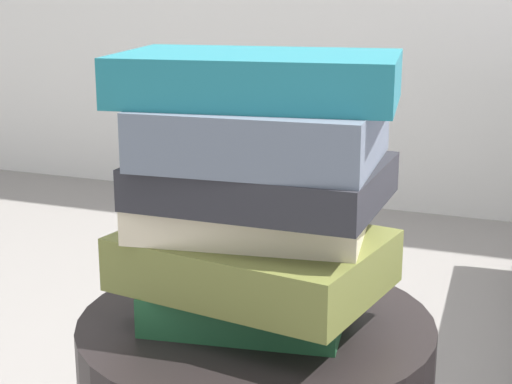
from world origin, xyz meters
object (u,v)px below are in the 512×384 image
Objects in this scene: book_olive at (250,259)px; book_charcoal at (263,181)px; book_cream at (252,214)px; book_slate at (263,133)px; book_forest at (248,301)px; book_teal at (256,78)px.

book_charcoal reaches higher than book_olive.
book_slate reaches higher than book_cream.
book_forest is 0.10m from book_cream.
book_cream is 0.85× the size of book_teal.
book_charcoal reaches higher than book_cream.
book_cream is (-0.00, 0.01, 0.05)m from book_olive.
book_olive is 1.07× the size of book_charcoal.
book_teal reaches higher than book_olive.
book_charcoal is at bearing -49.77° from book_teal.
book_olive is 0.20m from book_teal.
book_slate reaches higher than book_forest.
book_olive is 0.05m from book_cream.
book_olive reaches higher than book_forest.
book_olive is at bearing -59.48° from book_forest.
book_slate is at bearing 30.38° from book_olive.
book_forest is 0.20m from book_slate.
book_forest is 0.74× the size of book_teal.
book_slate is (0.01, 0.01, 0.15)m from book_olive.
book_teal is at bearing 134.49° from book_slate.
book_forest is at bearing 138.37° from book_olive.
book_slate is (-0.00, 0.00, 0.05)m from book_charcoal.
book_cream is 1.03× the size of book_slate.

